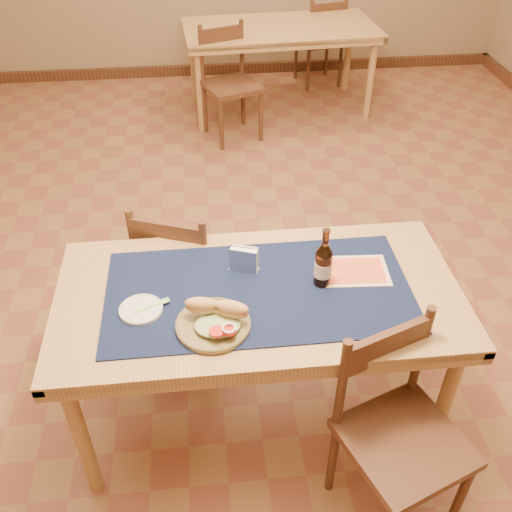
{
  "coord_description": "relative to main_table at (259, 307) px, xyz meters",
  "views": [
    {
      "loc": [
        -0.19,
        -2.45,
        2.26
      ],
      "look_at": [
        0.0,
        -0.7,
        0.85
      ],
      "focal_mm": 40.0,
      "sensor_mm": 36.0,
      "label": 1
    }
  ],
  "objects": [
    {
      "name": "baseboard",
      "position": [
        0.0,
        0.8,
        -0.62
      ],
      "size": [
        6.0,
        7.0,
        0.1
      ],
      "color": "#4F2A1C",
      "rests_on": "ground"
    },
    {
      "name": "chair_main_far",
      "position": [
        -0.31,
        0.53,
        -0.22
      ],
      "size": [
        0.51,
        0.51,
        0.86
      ],
      "color": "#4F2A1C",
      "rests_on": "ground"
    },
    {
      "name": "side_plate",
      "position": [
        -0.46,
        -0.06,
        0.1
      ],
      "size": [
        0.17,
        0.17,
        0.01
      ],
      "color": "silver",
      "rests_on": "placemat"
    },
    {
      "name": "back_table",
      "position": [
        0.56,
        3.34,
        0.0
      ],
      "size": [
        1.7,
        0.93,
        0.75
      ],
      "color": "#A9804F",
      "rests_on": "ground"
    },
    {
      "name": "main_table",
      "position": [
        0.0,
        0.0,
        0.0
      ],
      "size": [
        1.6,
        0.8,
        0.75
      ],
      "color": "#A9804F",
      "rests_on": "ground"
    },
    {
      "name": "placemat",
      "position": [
        0.0,
        0.0,
        0.09
      ],
      "size": [
        1.2,
        0.6,
        0.01
      ],
      "primitive_type": "cube",
      "color": "#101A3E",
      "rests_on": "main_table"
    },
    {
      "name": "sandwich_plate",
      "position": [
        -0.18,
        -0.18,
        0.12
      ],
      "size": [
        0.28,
        0.28,
        0.11
      ],
      "color": "olive",
      "rests_on": "placemat"
    },
    {
      "name": "chair_back_far",
      "position": [
        1.04,
        3.89,
        -0.22
      ],
      "size": [
        0.46,
        0.46,
        0.85
      ],
      "color": "#4F2A1C",
      "rests_on": "ground"
    },
    {
      "name": "beer_bottle",
      "position": [
        0.25,
        0.02,
        0.18
      ],
      "size": [
        0.07,
        0.07,
        0.26
      ],
      "color": "#49240D",
      "rests_on": "placemat"
    },
    {
      "name": "menu_card",
      "position": [
        0.41,
        0.07,
        0.09
      ],
      "size": [
        0.28,
        0.21,
        0.01
      ],
      "color": "beige",
      "rests_on": "placemat"
    },
    {
      "name": "napkin_holder",
      "position": [
        -0.05,
        0.13,
        0.14
      ],
      "size": [
        0.13,
        0.08,
        0.11
      ],
      "color": "silver",
      "rests_on": "placemat"
    },
    {
      "name": "fork",
      "position": [
        -0.4,
        -0.05,
        0.1
      ],
      "size": [
        0.14,
        0.08,
        0.0
      ],
      "color": "#90CF71",
      "rests_on": "side_plate"
    },
    {
      "name": "chair_main_near",
      "position": [
        0.46,
        -0.49,
        -0.21
      ],
      "size": [
        0.53,
        0.53,
        0.88
      ],
      "color": "#4F2A1C",
      "rests_on": "ground"
    },
    {
      "name": "room",
      "position": [
        0.0,
        0.8,
        0.73
      ],
      "size": [
        6.04,
        7.04,
        2.84
      ],
      "color": "brown",
      "rests_on": "ground"
    },
    {
      "name": "chair_back_near",
      "position": [
        0.08,
        2.87,
        -0.2
      ],
      "size": [
        0.53,
        0.53,
        0.9
      ],
      "color": "#4F2A1C",
      "rests_on": "ground"
    }
  ]
}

